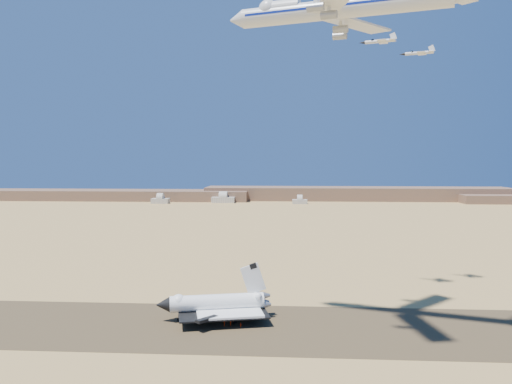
# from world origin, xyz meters

# --- Properties ---
(ground) EXTENTS (1200.00, 1200.00, 0.00)m
(ground) POSITION_xyz_m (0.00, 0.00, 0.00)
(ground) COLOR tan
(ground) RESTS_ON ground
(runway) EXTENTS (600.00, 50.00, 0.06)m
(runway) POSITION_xyz_m (0.00, 0.00, 0.03)
(runway) COLOR brown
(runway) RESTS_ON ground
(ridgeline) EXTENTS (960.00, 90.00, 18.00)m
(ridgeline) POSITION_xyz_m (65.32, 527.31, 7.63)
(ridgeline) COLOR brown
(ridgeline) RESTS_ON ground
(hangars) EXTENTS (200.50, 29.50, 30.00)m
(hangars) POSITION_xyz_m (-64.00, 478.43, 4.83)
(hangars) COLOR beige
(hangars) RESTS_ON ground
(shuttle) EXTENTS (40.37, 30.66, 19.83)m
(shuttle) POSITION_xyz_m (-0.24, 7.67, 5.33)
(shuttle) COLOR white
(shuttle) RESTS_ON runway
(carrier_747) EXTENTS (76.48, 56.98, 19.16)m
(carrier_747) POSITION_xyz_m (38.88, -6.09, 102.63)
(carrier_747) COLOR silver
(crew_a) EXTENTS (0.47, 0.69, 1.82)m
(crew_a) POSITION_xyz_m (3.73, -0.15, 0.97)
(crew_a) COLOR #E33D0D
(crew_a) RESTS_ON runway
(crew_b) EXTENTS (1.00, 1.03, 1.88)m
(crew_b) POSITION_xyz_m (5.74, 0.83, 1.00)
(crew_b) COLOR #E33D0D
(crew_b) RESTS_ON runway
(crew_c) EXTENTS (1.00, 1.16, 1.77)m
(crew_c) POSITION_xyz_m (9.29, -0.85, 0.94)
(crew_c) COLOR #E33D0D
(crew_c) RESTS_ON runway
(chase_jet_e) EXTENTS (14.86, 8.72, 3.80)m
(chase_jet_e) POSITION_xyz_m (61.80, 45.12, 104.58)
(chase_jet_e) COLOR silver
(chase_jet_f) EXTENTS (14.32, 8.41, 3.66)m
(chase_jet_f) POSITION_xyz_m (80.21, 55.60, 101.82)
(chase_jet_f) COLOR silver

